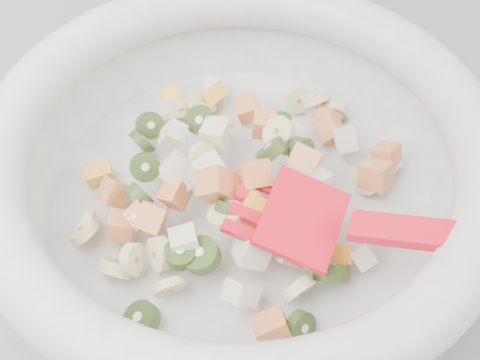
# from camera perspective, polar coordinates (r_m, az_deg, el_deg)

# --- Properties ---
(mixing_bowl) EXTENTS (0.49, 0.39, 0.13)m
(mixing_bowl) POSITION_cam_1_polar(r_m,az_deg,el_deg) (0.50, 0.05, 0.82)
(mixing_bowl) COLOR white
(mixing_bowl) RESTS_ON counter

